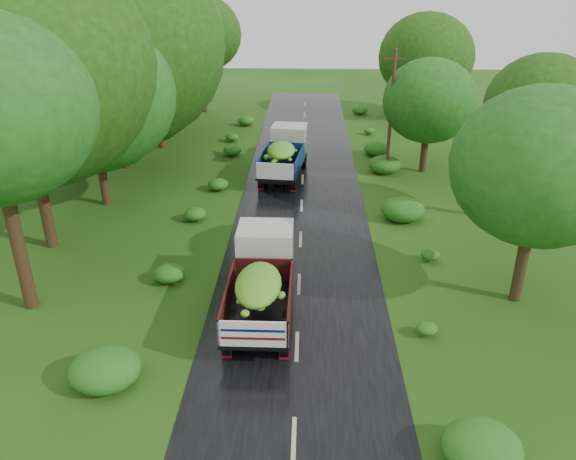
{
  "coord_description": "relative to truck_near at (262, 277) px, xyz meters",
  "views": [
    {
      "loc": [
        0.23,
        -11.01,
        11.25
      ],
      "look_at": [
        -0.48,
        9.38,
        1.7
      ],
      "focal_mm": 35.0,
      "sensor_mm": 36.0,
      "label": 1
    }
  ],
  "objects": [
    {
      "name": "truck_far",
      "position": [
        0.22,
        14.75,
        0.02
      ],
      "size": [
        2.85,
        6.28,
        2.55
      ],
      "rotation": [
        0.0,
        0.0,
        -0.12
      ],
      "color": "black",
      "rests_on": "ground"
    },
    {
      "name": "utility_pole",
      "position": [
        6.29,
        15.01,
        2.32
      ],
      "size": [
        1.28,
        0.21,
        7.27
      ],
      "rotation": [
        0.0,
        0.0,
        -0.08
      ],
      "color": "#382616",
      "rests_on": "ground"
    },
    {
      "name": "truck_near",
      "position": [
        0.0,
        0.0,
        0.0
      ],
      "size": [
        2.17,
        6.0,
        2.52
      ],
      "rotation": [
        0.0,
        0.0,
        -0.0
      ],
      "color": "black",
      "rests_on": "ground"
    },
    {
      "name": "road",
      "position": [
        1.28,
        -1.04,
        -1.41
      ],
      "size": [
        6.5,
        80.0,
        0.02
      ],
      "primitive_type": "cube",
      "color": "black",
      "rests_on": "ground"
    },
    {
      "name": "trees_left",
      "position": [
        -9.37,
        15.06,
        5.45
      ],
      "size": [
        7.35,
        34.42,
        9.83
      ],
      "color": "black",
      "rests_on": "ground"
    },
    {
      "name": "road_lines",
      "position": [
        1.28,
        -0.04,
        -1.4
      ],
      "size": [
        0.12,
        69.6,
        0.0
      ],
      "color": "#BFB78C",
      "rests_on": "road"
    },
    {
      "name": "trees_right",
      "position": [
        10.23,
        15.45,
        3.51
      ],
      "size": [
        6.66,
        32.07,
        7.13
      ],
      "color": "black",
      "rests_on": "ground"
    },
    {
      "name": "ground",
      "position": [
        1.28,
        -6.04,
        -1.42
      ],
      "size": [
        120.0,
        120.0,
        0.0
      ],
      "primitive_type": "plane",
      "color": "#1B410E",
      "rests_on": "ground"
    },
    {
      "name": "shrubs",
      "position": [
        1.28,
        7.96,
        -1.07
      ],
      "size": [
        11.9,
        44.0,
        0.7
      ],
      "color": "#275D16",
      "rests_on": "ground"
    }
  ]
}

